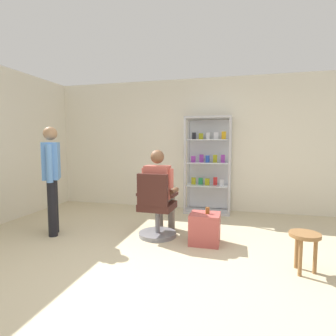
{
  "coord_description": "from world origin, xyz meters",
  "views": [
    {
      "loc": [
        0.96,
        -2.67,
        1.39
      ],
      "look_at": [
        -0.08,
        1.41,
        1.0
      ],
      "focal_mm": 29.04,
      "sensor_mm": 36.0,
      "label": 1
    }
  ],
  "objects_px": {
    "storage_crate": "(205,228)",
    "standing_customer": "(52,173)",
    "seated_shopkeeper": "(160,188)",
    "wooden_stool": "(305,241)",
    "office_chair": "(156,211)",
    "tea_glass": "(208,210)",
    "display_cabinet_main": "(208,164)"
  },
  "relations": [
    {
      "from": "office_chair",
      "to": "tea_glass",
      "type": "distance_m",
      "value": 0.76
    },
    {
      "from": "office_chair",
      "to": "tea_glass",
      "type": "xyz_separation_m",
      "value": [
        0.75,
        -0.06,
        0.07
      ]
    },
    {
      "from": "display_cabinet_main",
      "to": "wooden_stool",
      "type": "xyz_separation_m",
      "value": [
        1.28,
        -2.35,
        -0.62
      ]
    },
    {
      "from": "office_chair",
      "to": "wooden_stool",
      "type": "relative_size",
      "value": 2.2
    },
    {
      "from": "display_cabinet_main",
      "to": "tea_glass",
      "type": "distance_m",
      "value": 1.84
    },
    {
      "from": "office_chair",
      "to": "display_cabinet_main",
      "type": "bearing_deg",
      "value": 71.49
    },
    {
      "from": "tea_glass",
      "to": "wooden_stool",
      "type": "height_order",
      "value": "tea_glass"
    },
    {
      "from": "seated_shopkeeper",
      "to": "display_cabinet_main",
      "type": "bearing_deg",
      "value": 69.93
    },
    {
      "from": "tea_glass",
      "to": "office_chair",
      "type": "bearing_deg",
      "value": 175.72
    },
    {
      "from": "seated_shopkeeper",
      "to": "storage_crate",
      "type": "height_order",
      "value": "seated_shopkeeper"
    },
    {
      "from": "seated_shopkeeper",
      "to": "wooden_stool",
      "type": "bearing_deg",
      "value": -23.84
    },
    {
      "from": "office_chair",
      "to": "standing_customer",
      "type": "xyz_separation_m",
      "value": [
        -1.56,
        -0.25,
        0.54
      ]
    },
    {
      "from": "office_chair",
      "to": "storage_crate",
      "type": "height_order",
      "value": "office_chair"
    },
    {
      "from": "display_cabinet_main",
      "to": "wooden_stool",
      "type": "relative_size",
      "value": 4.36
    },
    {
      "from": "storage_crate",
      "to": "seated_shopkeeper",
      "type": "bearing_deg",
      "value": 162.46
    },
    {
      "from": "seated_shopkeeper",
      "to": "standing_customer",
      "type": "bearing_deg",
      "value": -165.4
    },
    {
      "from": "storage_crate",
      "to": "wooden_stool",
      "type": "xyz_separation_m",
      "value": [
        1.13,
        -0.59,
        0.14
      ]
    },
    {
      "from": "tea_glass",
      "to": "standing_customer",
      "type": "xyz_separation_m",
      "value": [
        -2.31,
        -0.19,
        0.47
      ]
    },
    {
      "from": "display_cabinet_main",
      "to": "seated_shopkeeper",
      "type": "distance_m",
      "value": 1.66
    },
    {
      "from": "office_chair",
      "to": "storage_crate",
      "type": "relative_size",
      "value": 2.28
    },
    {
      "from": "storage_crate",
      "to": "wooden_stool",
      "type": "bearing_deg",
      "value": -27.52
    },
    {
      "from": "storage_crate",
      "to": "standing_customer",
      "type": "xyz_separation_m",
      "value": [
        -2.28,
        -0.18,
        0.72
      ]
    },
    {
      "from": "tea_glass",
      "to": "wooden_stool",
      "type": "relative_size",
      "value": 0.2
    },
    {
      "from": "office_chair",
      "to": "tea_glass",
      "type": "relative_size",
      "value": 10.84
    },
    {
      "from": "storage_crate",
      "to": "standing_customer",
      "type": "distance_m",
      "value": 2.4
    },
    {
      "from": "display_cabinet_main",
      "to": "wooden_stool",
      "type": "bearing_deg",
      "value": -61.53
    },
    {
      "from": "tea_glass",
      "to": "standing_customer",
      "type": "height_order",
      "value": "standing_customer"
    },
    {
      "from": "seated_shopkeeper",
      "to": "tea_glass",
      "type": "distance_m",
      "value": 0.81
    },
    {
      "from": "wooden_stool",
      "to": "storage_crate",
      "type": "bearing_deg",
      "value": 152.48
    },
    {
      "from": "office_chair",
      "to": "seated_shopkeeper",
      "type": "height_order",
      "value": "seated_shopkeeper"
    },
    {
      "from": "office_chair",
      "to": "seated_shopkeeper",
      "type": "relative_size",
      "value": 0.74
    },
    {
      "from": "office_chair",
      "to": "wooden_stool",
      "type": "distance_m",
      "value": 1.96
    }
  ]
}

